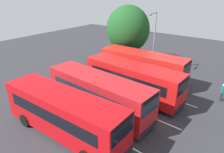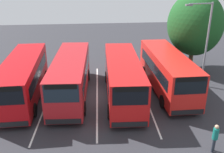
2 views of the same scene
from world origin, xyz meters
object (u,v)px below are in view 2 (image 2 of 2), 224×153
Objects in this scene: bus_far_left at (23,77)px; depot_tree at (195,24)px; pedestrian at (215,136)px; bus_center_right at (123,77)px; bus_center_left at (71,76)px; bus_far_right at (167,70)px; street_lamp at (205,40)px.

bus_far_left is 1.27× the size of depot_tree.
bus_center_right is at bearing -13.81° from pedestrian.
bus_center_left is 4.16m from bus_center_right.
bus_far_right is at bearing 108.47° from bus_center_right.
bus_far_right is at bearing -42.17° from pedestrian.
bus_center_left and bus_far_right have the same top height.
bus_far_right is at bearing 1.68° from street_lamp.
depot_tree is (-4.73, 4.04, 2.92)m from bus_far_right.
bus_center_right is 1.28× the size of depot_tree.
pedestrian is (7.16, 4.11, -0.73)m from bus_center_right.
bus_far_right reaches higher than pedestrian.
pedestrian is at bearing 1.37° from bus_far_right.
bus_far_left is at bearing -72.15° from depot_tree.
bus_center_right is 8.29m from pedestrian.
bus_center_right is at bearing -74.61° from bus_far_right.
bus_far_left is 11.68m from bus_far_right.
bus_far_right is (-0.33, 7.99, 0.00)m from bus_center_left.
bus_center_left is 5.76× the size of pedestrian.
street_lamp is (-0.46, 3.16, 2.42)m from bus_far_right.
bus_center_right is 1.01× the size of bus_far_right.
depot_tree reaches higher than bus_center_left.
bus_far_right is at bearing 95.76° from bus_center_left.
depot_tree is at bearing 129.16° from bus_center_right.
bus_far_right is 1.27× the size of depot_tree.
bus_center_left is 11.43m from pedestrian.
depot_tree is (-4.27, 0.88, 0.50)m from street_lamp.
bus_far_left is 14.31m from pedestrian.
bus_far_right is at bearing -40.48° from depot_tree.
depot_tree reaches higher than street_lamp.
depot_tree reaches higher than pedestrian.
bus_center_left is at bearing -2.55° from street_lamp.
depot_tree reaches higher than bus_far_right.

